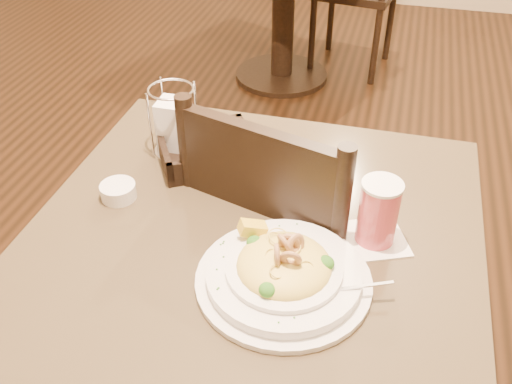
% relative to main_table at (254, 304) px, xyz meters
% --- Properties ---
extents(main_table, '(0.90, 0.90, 0.71)m').
position_rel_main_table_xyz_m(main_table, '(0.00, 0.00, 0.00)').
color(main_table, black).
rests_on(main_table, ground).
extents(dining_chair_near, '(0.52, 0.52, 0.93)m').
position_rel_main_table_xyz_m(dining_chair_near, '(0.03, 0.19, 0.01)').
color(dining_chair_near, black).
rests_on(dining_chair_near, ground).
extents(pasta_bowl, '(0.35, 0.32, 0.10)m').
position_rel_main_table_xyz_m(pasta_bowl, '(0.09, -0.13, 0.25)').
color(pasta_bowl, white).
rests_on(pasta_bowl, main_table).
extents(drink_glass, '(0.16, 0.16, 0.14)m').
position_rel_main_table_xyz_m(drink_glass, '(0.24, 0.03, 0.29)').
color(drink_glass, white).
rests_on(drink_glass, main_table).
extents(bread_basket, '(0.27, 0.26, 0.06)m').
position_rel_main_table_xyz_m(bread_basket, '(-0.17, 0.21, 0.25)').
color(bread_basket, black).
rests_on(bread_basket, main_table).
extents(napkin_caddy, '(0.11, 0.11, 0.17)m').
position_rel_main_table_xyz_m(napkin_caddy, '(-0.25, 0.23, 0.30)').
color(napkin_caddy, silver).
rests_on(napkin_caddy, main_table).
extents(side_plate, '(0.20, 0.20, 0.01)m').
position_rel_main_table_xyz_m(side_plate, '(0.08, 0.15, 0.23)').
color(side_plate, white).
rests_on(side_plate, main_table).
extents(butter_ramekin, '(0.09, 0.09, 0.03)m').
position_rel_main_table_xyz_m(butter_ramekin, '(-0.31, 0.03, 0.24)').
color(butter_ramekin, white).
rests_on(butter_ramekin, main_table).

